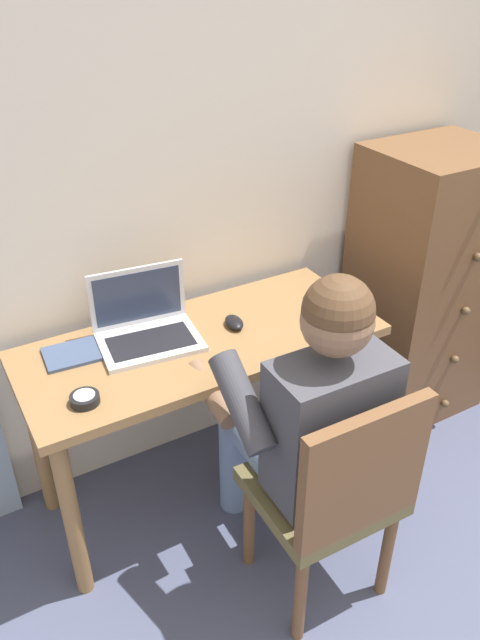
{
  "coord_description": "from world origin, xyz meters",
  "views": [
    {
      "loc": [
        -1.18,
        0.22,
        1.92
      ],
      "look_at": [
        -0.3,
        1.76,
        0.82
      ],
      "focal_mm": 34.85,
      "sensor_mm": 36.0,
      "label": 1
    }
  ],
  "objects_px": {
    "laptop": "(146,326)",
    "desk": "(202,365)",
    "dresser": "(423,286)",
    "desk_clock": "(85,399)",
    "computer_mouse": "(234,322)",
    "notebook_pad": "(76,353)",
    "person_seated": "(305,411)",
    "chair": "(336,491)",
    "coffee_mug": "(342,311)"
  },
  "relations": [
    {
      "from": "computer_mouse",
      "to": "notebook_pad",
      "type": "bearing_deg",
      "value": 177.94
    },
    {
      "from": "chair",
      "to": "coffee_mug",
      "type": "bearing_deg",
      "value": 52.7
    },
    {
      "from": "dresser",
      "to": "notebook_pad",
      "type": "height_order",
      "value": "dresser"
    },
    {
      "from": "coffee_mug",
      "to": "laptop",
      "type": "bearing_deg",
      "value": 158.98
    },
    {
      "from": "desk",
      "to": "laptop",
      "type": "relative_size",
      "value": 3.47
    },
    {
      "from": "dresser",
      "to": "desk_clock",
      "type": "distance_m",
      "value": 1.59
    },
    {
      "from": "computer_mouse",
      "to": "coffee_mug",
      "type": "xyz_separation_m",
      "value": [
        0.35,
        -0.17,
        0.03
      ]
    },
    {
      "from": "chair",
      "to": "person_seated",
      "type": "distance_m",
      "value": 0.26
    },
    {
      "from": "desk",
      "to": "desk_clock",
      "type": "relative_size",
      "value": 14.13
    },
    {
      "from": "person_seated",
      "to": "laptop",
      "type": "bearing_deg",
      "value": 118.69
    },
    {
      "from": "desk",
      "to": "notebook_pad",
      "type": "bearing_deg",
      "value": 163.46
    },
    {
      "from": "person_seated",
      "to": "desk_clock",
      "type": "distance_m",
      "value": 0.67
    },
    {
      "from": "laptop",
      "to": "coffee_mug",
      "type": "distance_m",
      "value": 0.7
    },
    {
      "from": "desk_clock",
      "to": "notebook_pad",
      "type": "relative_size",
      "value": 0.43
    },
    {
      "from": "person_seated",
      "to": "computer_mouse",
      "type": "distance_m",
      "value": 0.47
    },
    {
      "from": "desk_clock",
      "to": "coffee_mug",
      "type": "xyz_separation_m",
      "value": [
        0.95,
        -0.02,
        0.03
      ]
    },
    {
      "from": "chair",
      "to": "desk_clock",
      "type": "distance_m",
      "value": 0.81
    },
    {
      "from": "desk",
      "to": "dresser",
      "type": "height_order",
      "value": "dresser"
    },
    {
      "from": "desk",
      "to": "dresser",
      "type": "bearing_deg",
      "value": 2.28
    },
    {
      "from": "dresser",
      "to": "desk_clock",
      "type": "bearing_deg",
      "value": -173.32
    },
    {
      "from": "desk",
      "to": "desk_clock",
      "type": "bearing_deg",
      "value": -163.12
    },
    {
      "from": "desk",
      "to": "desk_clock",
      "type": "distance_m",
      "value": 0.5
    },
    {
      "from": "dresser",
      "to": "chair",
      "type": "relative_size",
      "value": 1.41
    },
    {
      "from": "desk",
      "to": "person_seated",
      "type": "distance_m",
      "value": 0.47
    },
    {
      "from": "person_seated",
      "to": "coffee_mug",
      "type": "xyz_separation_m",
      "value": [
        0.36,
        0.29,
        0.1
      ]
    },
    {
      "from": "laptop",
      "to": "chair",
      "type": "bearing_deg",
      "value": -67.9
    },
    {
      "from": "desk",
      "to": "computer_mouse",
      "type": "distance_m",
      "value": 0.19
    },
    {
      "from": "chair",
      "to": "computer_mouse",
      "type": "bearing_deg",
      "value": 89.24
    },
    {
      "from": "computer_mouse",
      "to": "notebook_pad",
      "type": "distance_m",
      "value": 0.56
    },
    {
      "from": "notebook_pad",
      "to": "person_seated",
      "type": "bearing_deg",
      "value": -42.16
    },
    {
      "from": "desk",
      "to": "desk_clock",
      "type": "height_order",
      "value": "desk_clock"
    },
    {
      "from": "desk",
      "to": "chair",
      "type": "bearing_deg",
      "value": -78.16
    },
    {
      "from": "desk_clock",
      "to": "coffee_mug",
      "type": "relative_size",
      "value": 0.75
    },
    {
      "from": "laptop",
      "to": "desk",
      "type": "bearing_deg",
      "value": -30.74
    },
    {
      "from": "dresser",
      "to": "chair",
      "type": "xyz_separation_m",
      "value": [
        -0.98,
        -0.67,
        -0.13
      ]
    },
    {
      "from": "chair",
      "to": "notebook_pad",
      "type": "height_order",
      "value": "chair"
    },
    {
      "from": "computer_mouse",
      "to": "coffee_mug",
      "type": "distance_m",
      "value": 0.39
    },
    {
      "from": "desk",
      "to": "coffee_mug",
      "type": "height_order",
      "value": "coffee_mug"
    },
    {
      "from": "notebook_pad",
      "to": "dresser",
      "type": "bearing_deg",
      "value": 1.26
    },
    {
      "from": "dresser",
      "to": "notebook_pad",
      "type": "distance_m",
      "value": 1.52
    },
    {
      "from": "desk",
      "to": "chair",
      "type": "distance_m",
      "value": 0.66
    },
    {
      "from": "person_seated",
      "to": "laptop",
      "type": "xyz_separation_m",
      "value": [
        -0.3,
        0.55,
        0.11
      ]
    },
    {
      "from": "desk",
      "to": "notebook_pad",
      "type": "relative_size",
      "value": 6.06
    },
    {
      "from": "computer_mouse",
      "to": "coffee_mug",
      "type": "bearing_deg",
      "value": -16.65
    },
    {
      "from": "desk_clock",
      "to": "chair",
      "type": "bearing_deg",
      "value": -39.6
    },
    {
      "from": "dresser",
      "to": "desk",
      "type": "bearing_deg",
      "value": -177.72
    },
    {
      "from": "person_seated",
      "to": "notebook_pad",
      "type": "distance_m",
      "value": 0.79
    },
    {
      "from": "desk_clock",
      "to": "desk",
      "type": "bearing_deg",
      "value": 16.88
    },
    {
      "from": "notebook_pad",
      "to": "chair",
      "type": "bearing_deg",
      "value": -50.11
    },
    {
      "from": "dresser",
      "to": "laptop",
      "type": "distance_m",
      "value": 1.28
    }
  ]
}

